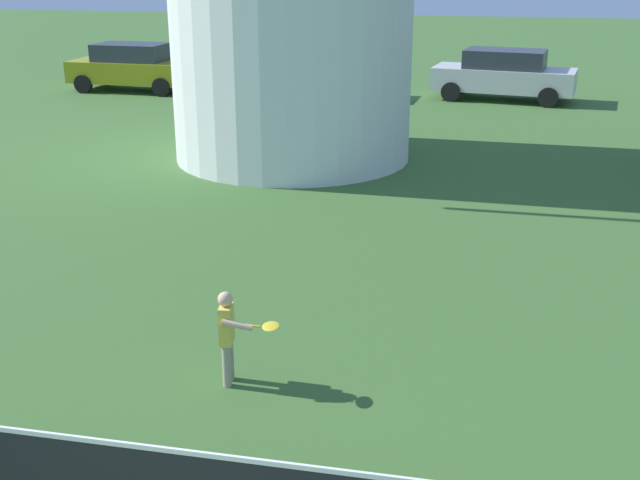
# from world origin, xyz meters

# --- Properties ---
(player_far) EXTENTS (0.69, 0.39, 1.06)m
(player_far) POSITION_xyz_m (-0.62, 4.84, 0.60)
(player_far) COLOR #9E937F
(player_far) RESTS_ON ground_plane
(parked_car_mustard) EXTENTS (4.18, 2.01, 1.56)m
(parked_car_mustard) POSITION_xyz_m (-9.76, 22.74, 0.81)
(parked_car_mustard) COLOR #999919
(parked_car_mustard) RESTS_ON ground_plane
(parked_car_blue) EXTENTS (4.19, 2.12, 1.56)m
(parked_car_blue) POSITION_xyz_m (-3.54, 22.97, 0.81)
(parked_car_blue) COLOR #334C99
(parked_car_blue) RESTS_ON ground_plane
(parked_car_silver) EXTENTS (4.55, 2.42, 1.56)m
(parked_car_silver) POSITION_xyz_m (2.40, 23.41, 0.81)
(parked_car_silver) COLOR silver
(parked_car_silver) RESTS_ON ground_plane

